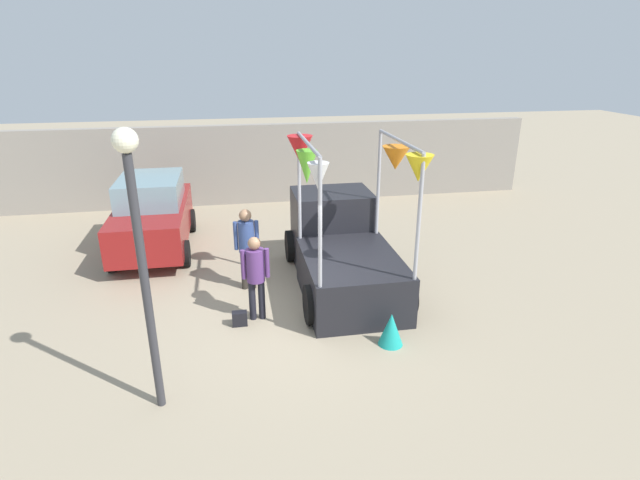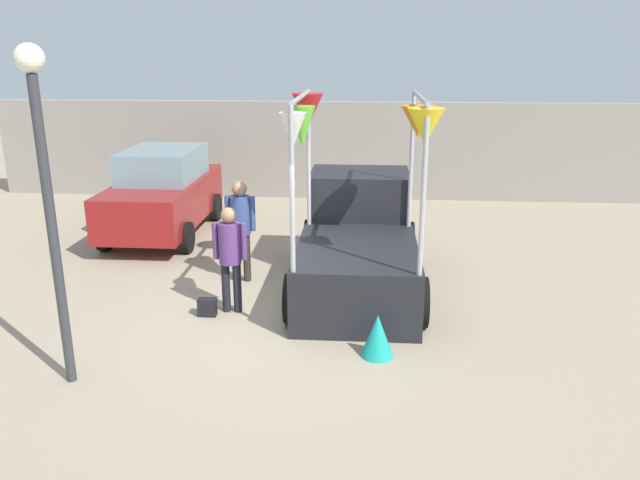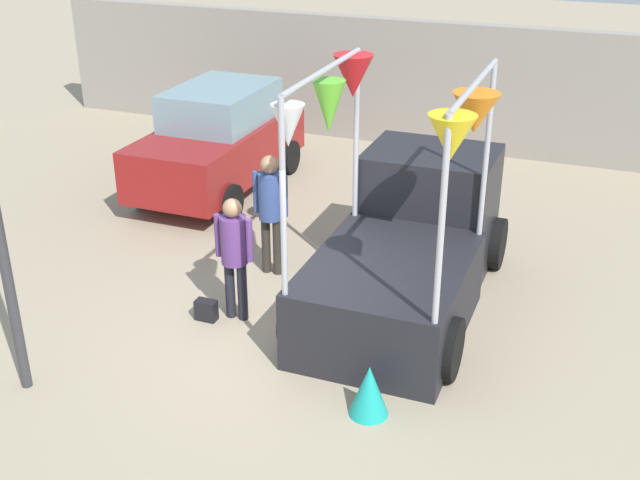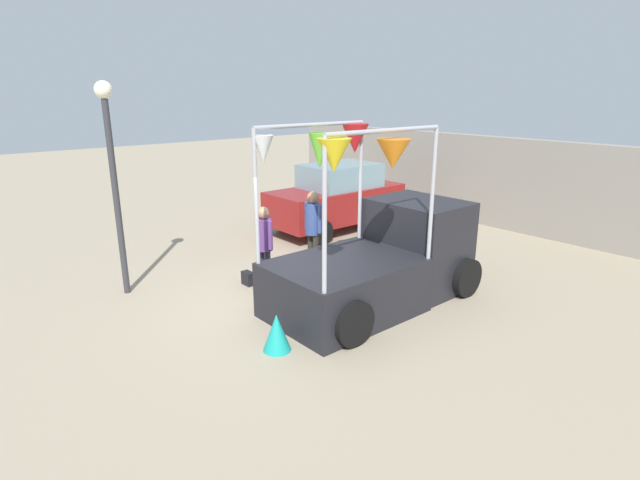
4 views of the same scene
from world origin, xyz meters
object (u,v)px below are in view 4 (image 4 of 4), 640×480
(vendor_truck, at_px, (384,256))
(handbag, at_px, (248,278))
(street_lamp, at_px, (112,160))
(person_vendor, at_px, (313,223))
(parked_car, at_px, (337,197))
(person_customer, at_px, (264,240))
(folded_kite_bundle_teal, at_px, (277,332))

(vendor_truck, xyz_separation_m, handbag, (-2.29, -1.60, -0.73))
(street_lamp, bearing_deg, person_vendor, 67.98)
(parked_car, xyz_separation_m, person_vendor, (2.27, -2.76, 0.15))
(handbag, bearing_deg, parked_car, 115.15)
(vendor_truck, distance_m, person_customer, 2.39)
(person_customer, bearing_deg, parked_car, 120.01)
(vendor_truck, height_order, folded_kite_bundle_teal, vendor_truck)
(vendor_truck, distance_m, folded_kite_bundle_teal, 2.81)
(parked_car, height_order, street_lamp, street_lamp)
(person_vendor, xyz_separation_m, folded_kite_bundle_teal, (2.36, -2.68, -0.80))
(person_customer, relative_size, handbag, 6.02)
(street_lamp, bearing_deg, vendor_truck, 46.26)
(person_vendor, distance_m, handbag, 1.84)
(parked_car, height_order, person_vendor, parked_car)
(person_customer, height_order, folded_kite_bundle_teal, person_customer)
(person_customer, distance_m, street_lamp, 3.18)
(person_customer, distance_m, person_vendor, 1.35)
(person_vendor, distance_m, folded_kite_bundle_teal, 3.66)
(person_customer, relative_size, folded_kite_bundle_teal, 2.81)
(parked_car, xyz_separation_m, folded_kite_bundle_teal, (4.63, -5.44, -0.64))
(parked_car, relative_size, folded_kite_bundle_teal, 6.67)
(handbag, relative_size, folded_kite_bundle_teal, 0.47)
(handbag, distance_m, street_lamp, 3.45)
(vendor_truck, height_order, person_customer, vendor_truck)
(vendor_truck, bearing_deg, person_vendor, -178.58)
(parked_car, relative_size, street_lamp, 0.99)
(person_customer, bearing_deg, vendor_truck, 35.82)
(vendor_truck, distance_m, person_vendor, 2.05)
(folded_kite_bundle_teal, bearing_deg, person_vendor, 131.34)
(person_vendor, height_order, folded_kite_bundle_teal, person_vendor)
(vendor_truck, xyz_separation_m, parked_car, (-4.31, 2.71, 0.07))
(handbag, distance_m, folded_kite_bundle_teal, 2.84)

